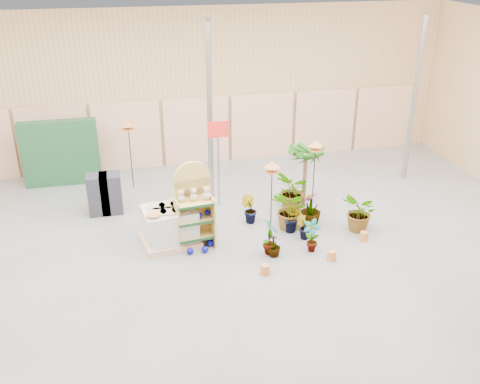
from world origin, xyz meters
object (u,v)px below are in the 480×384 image
object	(u,v)px
pallet_stack	(170,226)
potted_plant_2	(291,210)
display_shelf	(194,208)
bird_table_front	(272,167)

from	to	relation	value
pallet_stack	potted_plant_2	distance (m)	2.78
display_shelf	potted_plant_2	bearing A→B (deg)	-3.10
display_shelf	pallet_stack	bearing A→B (deg)	162.78
pallet_stack	bird_table_front	world-z (taller)	bird_table_front
display_shelf	pallet_stack	distance (m)	0.70
pallet_stack	potted_plant_2	bearing A→B (deg)	-8.33
bird_table_front	potted_plant_2	distance (m)	1.38
display_shelf	bird_table_front	size ratio (longest dim) A/B	1.03
potted_plant_2	bird_table_front	bearing A→B (deg)	-153.64
display_shelf	bird_table_front	xyz separation A→B (m)	(1.69, -0.14, 0.85)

